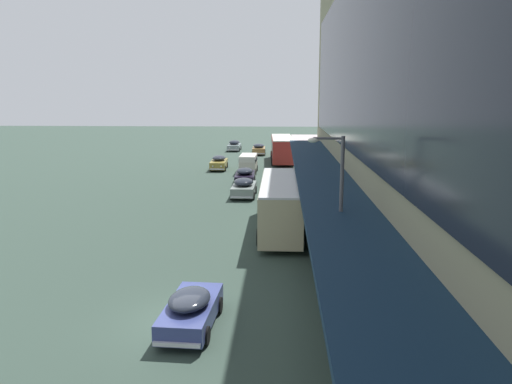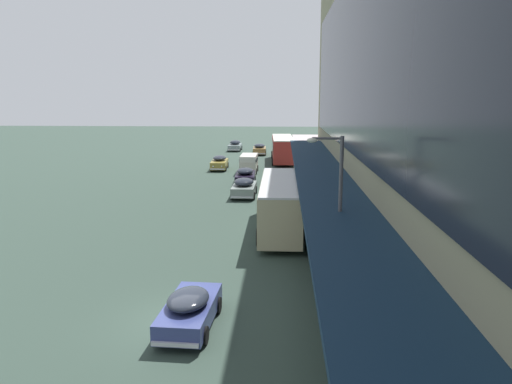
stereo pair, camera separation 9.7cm
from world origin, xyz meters
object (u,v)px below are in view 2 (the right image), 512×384
transit_bus_kerbside_front (280,202)px  sedan_second_mid (190,309)px  pedestrian_at_kerb (331,240)px  sedan_second_near (260,149)px  vw_van (249,163)px  sedan_trailing_mid (244,187)px  street_lamp (336,203)px  transit_bus_kerbside_rear (283,148)px  sedan_lead_near (235,146)px  sedan_oncoming_front (245,176)px  fire_hydrant (326,237)px  sedan_oncoming_rear (219,163)px

transit_bus_kerbside_front → sedan_second_mid: (-3.22, -13.47, -1.13)m
pedestrian_at_kerb → sedan_second_mid: bearing=-127.7°
sedan_second_near → vw_van: size_ratio=0.95×
sedan_trailing_mid → street_lamp: (5.40, -20.82, 3.24)m
transit_bus_kerbside_rear → sedan_lead_near: bearing=119.1°
transit_bus_kerbside_front → sedan_lead_near: 46.72m
vw_van → street_lamp: 34.81m
sedan_second_mid → pedestrian_at_kerb: bearing=52.3°
transit_bus_kerbside_rear → sedan_second_near: size_ratio=2.59×
sedan_trailing_mid → sedan_oncoming_front: bearing=93.2°
transit_bus_kerbside_rear → sedan_oncoming_front: (-3.54, -16.60, -1.02)m
sedan_oncoming_front → sedan_second_mid: bearing=-89.7°
sedan_second_near → vw_van: (-0.38, -17.01, 0.32)m
transit_bus_kerbside_rear → vw_van: 9.67m
sedan_lead_near → pedestrian_at_kerb: (9.83, -52.07, 0.41)m
sedan_trailing_mid → sedan_oncoming_front: sedan_oncoming_front is taller
sedan_second_mid → sedan_trailing_mid: (0.14, 24.15, 0.07)m
transit_bus_kerbside_front → sedan_oncoming_front: bearing=101.8°
transit_bus_kerbside_rear → fire_hydrant: bearing=-86.1°
sedan_lead_near → vw_van: (3.63, -22.11, 0.32)m
sedan_oncoming_rear → transit_bus_kerbside_front: bearing=-74.8°
sedan_second_mid → sedan_oncoming_front: bearing=90.3°
sedan_second_near → vw_van: bearing=-91.3°
pedestrian_at_kerb → fire_hydrant: (-0.01, 2.90, -0.69)m
pedestrian_at_kerb → sedan_lead_near: bearing=100.7°
sedan_trailing_mid → vw_van: 13.37m
sedan_oncoming_front → vw_van: bearing=91.3°
sedan_trailing_mid → sedan_oncoming_front: size_ratio=0.95×
sedan_second_mid → street_lamp: (5.54, 3.33, 3.31)m
sedan_lead_near → sedan_oncoming_front: bearing=-82.7°
sedan_lead_near → sedan_trailing_mid: sedan_trailing_mid is taller
transit_bus_kerbside_front → pedestrian_at_kerb: size_ratio=5.80×
street_lamp → fire_hydrant: 7.95m
sedan_trailing_mid → pedestrian_at_kerb: size_ratio=2.47×
sedan_lead_near → vw_van: 22.40m
sedan_second_near → fire_hydrant: sedan_second_near is taller
fire_hydrant → pedestrian_at_kerb: bearing=-89.8°
sedan_lead_near → sedan_oncoming_rear: sedan_lead_near is taller
sedan_second_near → sedan_trailing_mid: bearing=-89.8°
sedan_lead_near → transit_bus_kerbside_front: bearing=-81.1°
transit_bus_kerbside_rear → sedan_oncoming_front: bearing=-102.0°
sedan_oncoming_rear → sedan_oncoming_front: bearing=-69.4°
sedan_oncoming_rear → sedan_second_mid: bearing=-84.4°
transit_bus_kerbside_rear → pedestrian_at_kerb: 38.95m
sedan_lead_near → fire_hydrant: bearing=-78.7°
sedan_trailing_mid → sedan_second_near: 30.37m
transit_bus_kerbside_front → transit_bus_kerbside_rear: 32.95m
sedan_second_mid → street_lamp: size_ratio=0.66×
sedan_second_mid → sedan_second_near: size_ratio=1.01×
transit_bus_kerbside_rear → sedan_lead_near: size_ratio=2.35×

